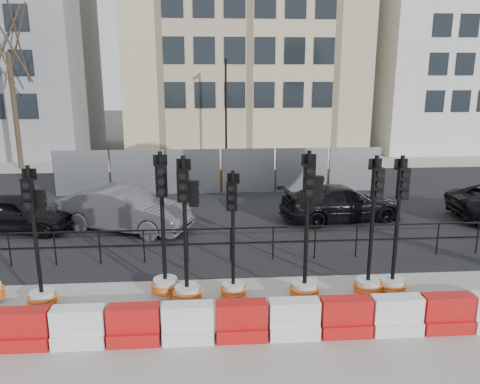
{
  "coord_description": "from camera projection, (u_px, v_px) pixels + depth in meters",
  "views": [
    {
      "loc": [
        -0.64,
        -11.12,
        5.12
      ],
      "look_at": [
        0.4,
        3.0,
        1.56
      ],
      "focal_mm": 35.0,
      "sensor_mm": 36.0,
      "label": 1
    }
  ],
  "objects": [
    {
      "name": "traffic_signal_h",
      "position": [
        394.0,
        268.0,
        11.03
      ],
      "size": [
        0.67,
        0.67,
        3.38
      ],
      "rotation": [
        0.0,
        0.0,
        0.04
      ],
      "color": "silver",
      "rests_on": "ground"
    },
    {
      "name": "road",
      "position": [
        223.0,
        205.0,
        18.82
      ],
      "size": [
        40.0,
        14.0,
        0.03
      ],
      "primitive_type": "cube",
      "color": "black",
      "rests_on": "ground"
    },
    {
      "name": "traffic_signal_f",
      "position": [
        306.0,
        266.0,
        10.75
      ],
      "size": [
        0.7,
        0.7,
        3.53
      ],
      "rotation": [
        0.0,
        0.0,
        -0.1
      ],
      "color": "silver",
      "rests_on": "ground"
    },
    {
      "name": "sidewalk_far",
      "position": [
        217.0,
        164.0,
        27.52
      ],
      "size": [
        40.0,
        4.0,
        0.02
      ],
      "primitive_type": "cube",
      "color": "gray",
      "rests_on": "ground"
    },
    {
      "name": "traffic_signal_b",
      "position": [
        40.0,
        276.0,
        10.37
      ],
      "size": [
        0.65,
        0.65,
        3.28
      ],
      "rotation": [
        0.0,
        0.0,
        0.0
      ],
      "color": "silver",
      "rests_on": "ground"
    },
    {
      "name": "tree_bare_far",
      "position": [
        7.0,
        45.0,
        24.64
      ],
      "size": [
        2.0,
        2.0,
        9.0
      ],
      "color": "#473828",
      "rests_on": "ground"
    },
    {
      "name": "traffic_signal_g",
      "position": [
        369.0,
        269.0,
        10.98
      ],
      "size": [
        0.67,
        0.67,
        3.39
      ],
      "rotation": [
        0.0,
        0.0,
        0.11
      ],
      "color": "silver",
      "rests_on": "ground"
    },
    {
      "name": "car_c",
      "position": [
        341.0,
        203.0,
        16.81
      ],
      "size": [
        3.24,
        4.98,
        1.27
      ],
      "primitive_type": "imported",
      "rotation": [
        0.0,
        0.0,
        1.74
      ],
      "color": "black",
      "rests_on": "ground"
    },
    {
      "name": "building_grey",
      "position": [
        0.0,
        45.0,
        30.61
      ],
      "size": [
        11.0,
        9.06,
        14.0
      ],
      "color": "gray",
      "rests_on": "ground"
    },
    {
      "name": "sidewalk_near",
      "position": [
        242.0,
        344.0,
        9.14
      ],
      "size": [
        40.0,
        6.0,
        0.02
      ],
      "primitive_type": "cube",
      "color": "gray",
      "rests_on": "ground"
    },
    {
      "name": "car_a",
      "position": [
        18.0,
        213.0,
        15.58
      ],
      "size": [
        2.88,
        4.33,
        1.29
      ],
      "primitive_type": "imported",
      "rotation": [
        0.0,
        0.0,
        1.39
      ],
      "color": "black",
      "rests_on": "ground"
    },
    {
      "name": "traffic_signal_e",
      "position": [
        233.0,
        273.0,
        10.87
      ],
      "size": [
        0.61,
        0.61,
        3.07
      ],
      "rotation": [
        0.0,
        0.0,
        -0.26
      ],
      "color": "silver",
      "rests_on": "ground"
    },
    {
      "name": "barrier_row",
      "position": [
        241.0,
        322.0,
        9.25
      ],
      "size": [
        13.6,
        0.5,
        0.8
      ],
      "color": "red",
      "rests_on": "ground"
    },
    {
      "name": "kerb_railing",
      "position": [
        231.0,
        238.0,
        13.04
      ],
      "size": [
        18.0,
        0.04,
        1.0
      ],
      "color": "black",
      "rests_on": "ground"
    },
    {
      "name": "lamp_post_far",
      "position": [
        226.0,
        110.0,
        25.79
      ],
      "size": [
        0.12,
        0.56,
        6.0
      ],
      "color": "black",
      "rests_on": "ground"
    },
    {
      "name": "car_b",
      "position": [
        125.0,
        209.0,
        15.67
      ],
      "size": [
        4.75,
        5.58,
        1.47
      ],
      "primitive_type": "imported",
      "rotation": [
        0.0,
        0.0,
        1.17
      ],
      "color": "#4C4C51",
      "rests_on": "ground"
    },
    {
      "name": "ground",
      "position": [
        233.0,
        279.0,
        12.05
      ],
      "size": [
        120.0,
        120.0,
        0.0
      ],
      "primitive_type": "plane",
      "color": "#51514C",
      "rests_on": "ground"
    },
    {
      "name": "traffic_signal_c",
      "position": [
        165.0,
        267.0,
        11.01
      ],
      "size": [
        0.68,
        0.68,
        3.47
      ],
      "rotation": [
        0.0,
        0.0,
        0.1
      ],
      "color": "silver",
      "rests_on": "ground"
    },
    {
      "name": "traffic_signal_d",
      "position": [
        187.0,
        270.0,
        10.59
      ],
      "size": [
        0.68,
        0.68,
        3.45
      ],
      "rotation": [
        0.0,
        0.0,
        -0.08
      ],
      "color": "silver",
      "rests_on": "ground"
    },
    {
      "name": "building_cream",
      "position": [
        243.0,
        15.0,
        31.26
      ],
      "size": [
        15.0,
        10.06,
        18.0
      ],
      "color": "beige",
      "rests_on": "ground"
    },
    {
      "name": "heras_fencing",
      "position": [
        220.0,
        175.0,
        21.36
      ],
      "size": [
        14.33,
        1.72,
        2.0
      ],
      "color": "gray",
      "rests_on": "ground"
    },
    {
      "name": "building_white",
      "position": [
        457.0,
        32.0,
        32.57
      ],
      "size": [
        12.0,
        9.06,
        16.0
      ],
      "color": "silver",
      "rests_on": "ground"
    }
  ]
}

